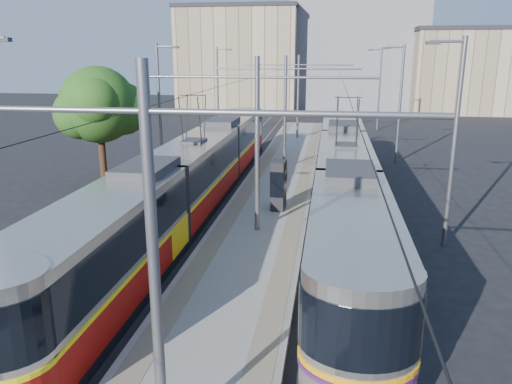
# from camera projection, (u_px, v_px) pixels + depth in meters

# --- Properties ---
(ground) EXTENTS (160.00, 160.00, 0.00)m
(ground) POSITION_uv_depth(u_px,v_px,m) (213.00, 340.00, 13.29)
(ground) COLOR black
(ground) RESTS_ON ground
(platform) EXTENTS (4.00, 50.00, 0.30)m
(platform) POSITION_uv_depth(u_px,v_px,m) (279.00, 181.00, 29.45)
(platform) COLOR gray
(platform) RESTS_ON ground
(tactile_strip_left) EXTENTS (0.70, 50.00, 0.01)m
(tactile_strip_left) POSITION_uv_depth(u_px,v_px,m) (255.00, 177.00, 29.62)
(tactile_strip_left) COLOR gray
(tactile_strip_left) RESTS_ON platform
(tactile_strip_right) EXTENTS (0.70, 50.00, 0.01)m
(tactile_strip_right) POSITION_uv_depth(u_px,v_px,m) (304.00, 179.00, 29.21)
(tactile_strip_right) COLOR gray
(tactile_strip_right) RESTS_ON platform
(rails) EXTENTS (8.71, 70.00, 0.03)m
(rails) POSITION_uv_depth(u_px,v_px,m) (279.00, 183.00, 29.49)
(rails) COLOR gray
(rails) RESTS_ON ground
(tram_left) EXTENTS (2.43, 31.99, 5.50)m
(tram_left) POSITION_uv_depth(u_px,v_px,m) (195.00, 174.00, 24.35)
(tram_left) COLOR black
(tram_left) RESTS_ON ground
(tram_right) EXTENTS (2.43, 29.41, 5.50)m
(tram_right) POSITION_uv_depth(u_px,v_px,m) (344.00, 177.00, 23.14)
(tram_right) COLOR black
(tram_right) RESTS_ON ground
(catenary) EXTENTS (9.20, 70.00, 7.00)m
(catenary) POSITION_uv_depth(u_px,v_px,m) (275.00, 111.00, 25.58)
(catenary) COLOR slate
(catenary) RESTS_ON platform
(street_lamps) EXTENTS (15.18, 38.22, 8.00)m
(street_lamps) POSITION_uv_depth(u_px,v_px,m) (287.00, 105.00, 32.19)
(street_lamps) COLOR slate
(street_lamps) RESTS_ON ground
(shelter) EXTENTS (0.71, 1.08, 2.30)m
(shelter) POSITION_uv_depth(u_px,v_px,m) (279.00, 184.00, 23.25)
(shelter) COLOR black
(shelter) RESTS_ON platform
(tree) EXTENTS (4.65, 4.30, 6.76)m
(tree) POSITION_uv_depth(u_px,v_px,m) (105.00, 106.00, 27.74)
(tree) COLOR #382314
(tree) RESTS_ON ground
(building_left) EXTENTS (16.32, 12.24, 13.70)m
(building_left) POSITION_uv_depth(u_px,v_px,m) (241.00, 58.00, 70.08)
(building_left) COLOR tan
(building_left) RESTS_ON ground
(building_centre) EXTENTS (18.36, 14.28, 16.15)m
(building_centre) POSITION_uv_depth(u_px,v_px,m) (356.00, 49.00, 71.28)
(building_centre) COLOR gray
(building_centre) RESTS_ON ground
(building_right) EXTENTS (14.28, 10.20, 10.65)m
(building_right) POSITION_uv_depth(u_px,v_px,m) (467.00, 71.00, 64.29)
(building_right) COLOR tan
(building_right) RESTS_ON ground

